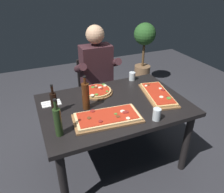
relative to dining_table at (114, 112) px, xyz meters
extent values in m
plane|color=#2D2D33|center=(0.00, 0.00, -0.64)|extent=(6.40, 6.40, 0.00)
cube|color=black|center=(0.00, 0.00, 0.08)|extent=(1.40, 0.96, 0.04)
cylinder|color=black|center=(-0.62, -0.40, -0.29)|extent=(0.07, 0.07, 0.70)
cylinder|color=black|center=(0.62, -0.40, -0.29)|extent=(0.07, 0.07, 0.70)
cylinder|color=black|center=(-0.62, 0.40, -0.29)|extent=(0.07, 0.07, 0.70)
cylinder|color=black|center=(0.62, 0.40, -0.29)|extent=(0.07, 0.07, 0.70)
cube|color=brown|center=(-0.16, -0.22, 0.10)|extent=(0.61, 0.34, 0.02)
cube|color=#E5C184|center=(-0.16, -0.22, 0.12)|extent=(0.57, 0.31, 0.02)
cube|color=#B72D19|center=(-0.16, -0.22, 0.13)|extent=(0.52, 0.27, 0.01)
cylinder|color=maroon|center=(-0.24, -0.28, 0.14)|extent=(0.03, 0.03, 0.01)
cylinder|color=maroon|center=(0.01, -0.24, 0.14)|extent=(0.04, 0.04, 0.01)
cylinder|color=brown|center=(-0.32, -0.20, 0.14)|extent=(0.04, 0.04, 0.01)
cylinder|color=maroon|center=(-0.01, -0.24, 0.14)|extent=(0.04, 0.04, 0.00)
cylinder|color=brown|center=(-0.09, -0.28, 0.14)|extent=(0.03, 0.03, 0.01)
cylinder|color=beige|center=(-0.01, -0.22, 0.14)|extent=(0.04, 0.04, 0.00)
cylinder|color=beige|center=(-0.02, -0.33, 0.14)|extent=(0.04, 0.04, 0.01)
cylinder|color=maroon|center=(-0.26, -0.11, 0.14)|extent=(0.04, 0.04, 0.01)
cylinder|color=#4C7F2D|center=(-0.09, -0.23, 0.14)|extent=(0.03, 0.03, 0.01)
cube|color=brown|center=(0.47, -0.04, 0.10)|extent=(0.36, 0.58, 0.02)
cube|color=tan|center=(0.47, -0.04, 0.12)|extent=(0.32, 0.53, 0.02)
cube|color=#B72D19|center=(0.47, -0.04, 0.13)|extent=(0.28, 0.49, 0.01)
cylinder|color=beige|center=(0.43, 0.13, 0.14)|extent=(0.03, 0.03, 0.01)
cylinder|color=maroon|center=(0.54, -0.02, 0.14)|extent=(0.04, 0.04, 0.01)
cylinder|color=beige|center=(0.54, 0.02, 0.14)|extent=(0.03, 0.03, 0.01)
cylinder|color=beige|center=(0.44, -0.14, 0.14)|extent=(0.04, 0.04, 0.00)
cylinder|color=brown|center=(0.47, 0.15, 0.14)|extent=(0.04, 0.04, 0.01)
cylinder|color=maroon|center=(0.50, -0.16, 0.14)|extent=(0.03, 0.03, 0.01)
cylinder|color=#4C7F2D|center=(0.49, -0.19, 0.14)|extent=(0.04, 0.04, 0.01)
cylinder|color=brown|center=(-0.08, 0.26, 0.10)|extent=(0.32, 0.32, 0.02)
cylinder|color=tan|center=(-0.08, 0.26, 0.12)|extent=(0.29, 0.29, 0.02)
cylinder|color=#B72D19|center=(-0.08, 0.26, 0.13)|extent=(0.26, 0.26, 0.01)
cylinder|color=#4C7F2D|center=(0.00, 0.18, 0.14)|extent=(0.03, 0.03, 0.00)
cylinder|color=brown|center=(-0.07, 0.31, 0.14)|extent=(0.04, 0.04, 0.01)
cylinder|color=beige|center=(-0.04, 0.29, 0.14)|extent=(0.04, 0.04, 0.01)
cylinder|color=#4C7F2D|center=(0.03, 0.34, 0.14)|extent=(0.04, 0.04, 0.01)
cylinder|color=#4C7F2D|center=(-0.10, 0.33, 0.14)|extent=(0.04, 0.04, 0.00)
cylinder|color=#4C7F2D|center=(-0.12, 0.16, 0.14)|extent=(0.04, 0.04, 0.01)
cylinder|color=beige|center=(0.03, 0.31, 0.14)|extent=(0.04, 0.04, 0.01)
cylinder|color=beige|center=(-0.17, 0.16, 0.14)|extent=(0.04, 0.04, 0.01)
cylinder|color=beige|center=(-0.06, 0.33, 0.14)|extent=(0.02, 0.02, 0.01)
cylinder|color=maroon|center=(-0.10, 0.37, 0.14)|extent=(0.04, 0.04, 0.01)
cylinder|color=maroon|center=(-0.03, 0.26, 0.14)|extent=(0.03, 0.03, 0.01)
cylinder|color=brown|center=(-0.03, 0.27, 0.14)|extent=(0.04, 0.04, 0.01)
cylinder|color=#233819|center=(-0.58, -0.26, 0.21)|extent=(0.06, 0.06, 0.23)
cylinder|color=#233819|center=(-0.58, -0.26, 0.37)|extent=(0.02, 0.02, 0.07)
cylinder|color=black|center=(-0.58, -0.26, 0.41)|extent=(0.03, 0.03, 0.01)
cylinder|color=#47230F|center=(-0.27, 0.02, 0.22)|extent=(0.07, 0.07, 0.25)
cylinder|color=#47230F|center=(-0.27, 0.02, 0.38)|extent=(0.02, 0.02, 0.06)
cylinder|color=black|center=(-0.27, 0.02, 0.41)|extent=(0.03, 0.03, 0.01)
cylinder|color=black|center=(-0.55, 0.06, 0.19)|extent=(0.06, 0.06, 0.19)
cylinder|color=black|center=(-0.55, 0.06, 0.33)|extent=(0.02, 0.02, 0.07)
cylinder|color=black|center=(-0.55, 0.06, 0.37)|extent=(0.02, 0.02, 0.01)
cylinder|color=silver|center=(0.22, -0.39, 0.15)|extent=(0.07, 0.07, 0.11)
cylinder|color=silver|center=(0.41, 0.41, 0.14)|extent=(0.07, 0.07, 0.09)
cylinder|color=#5B3814|center=(0.41, 0.41, 0.12)|extent=(0.06, 0.06, 0.05)
cube|color=white|center=(-0.56, 0.23, 0.10)|extent=(0.18, 0.11, 0.01)
cube|color=silver|center=(-0.56, 0.21, 0.10)|extent=(0.17, 0.01, 0.00)
cube|color=silver|center=(-0.56, 0.25, 0.10)|extent=(0.17, 0.01, 0.00)
cube|color=black|center=(0.10, 0.78, -0.21)|extent=(0.44, 0.44, 0.04)
cube|color=black|center=(0.10, 0.98, 0.02)|extent=(0.40, 0.04, 0.42)
cylinder|color=black|center=(-0.09, 0.59, -0.44)|extent=(0.04, 0.04, 0.41)
cylinder|color=black|center=(0.29, 0.59, -0.44)|extent=(0.04, 0.04, 0.41)
cylinder|color=black|center=(-0.09, 0.97, -0.44)|extent=(0.04, 0.04, 0.41)
cylinder|color=black|center=(0.29, 0.97, -0.44)|extent=(0.04, 0.04, 0.41)
cylinder|color=#23232D|center=(0.00, 0.60, -0.42)|extent=(0.11, 0.11, 0.45)
cylinder|color=#23232D|center=(0.20, 0.60, -0.42)|extent=(0.11, 0.11, 0.45)
cube|color=#23232D|center=(0.10, 0.68, -0.13)|extent=(0.34, 0.40, 0.12)
cube|color=#381E23|center=(0.10, 0.78, 0.19)|extent=(0.38, 0.22, 0.52)
sphere|color=tan|center=(0.10, 0.78, 0.58)|extent=(0.22, 0.22, 0.22)
cylinder|color=#381E23|center=(-0.12, 0.73, 0.21)|extent=(0.09, 0.31, 0.21)
cylinder|color=#381E23|center=(0.32, 0.73, 0.21)|extent=(0.09, 0.31, 0.21)
cylinder|color=#846042|center=(1.28, 1.59, -0.47)|extent=(0.29, 0.29, 0.36)
cylinder|color=brown|center=(1.28, 1.59, -0.07)|extent=(0.04, 0.04, 0.43)
sphere|color=#285623|center=(1.28, 1.59, 0.30)|extent=(0.38, 0.38, 0.38)
camera|label=1|loc=(-0.72, -1.64, 1.18)|focal=34.65mm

